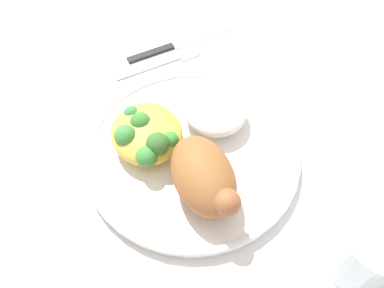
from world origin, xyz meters
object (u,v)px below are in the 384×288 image
(plate, at_px, (192,152))
(roasted_chicken, at_px, (204,177))
(rice_pile, at_px, (215,110))
(knife, at_px, (172,45))
(water_glass, at_px, (368,254))
(mac_cheese_with_broccoli, at_px, (146,134))
(fork, at_px, (163,62))

(plate, distance_m, roasted_chicken, 0.07)
(plate, xyz_separation_m, rice_pile, (-0.04, 0.05, 0.03))
(knife, xyz_separation_m, water_glass, (0.41, 0.07, 0.04))
(mac_cheese_with_broccoli, bearing_deg, knife, 151.92)
(roasted_chicken, xyz_separation_m, knife, (-0.27, 0.05, -0.05))
(plate, relative_size, roasted_chicken, 2.43)
(rice_pile, bearing_deg, plate, -52.34)
(mac_cheese_with_broccoli, xyz_separation_m, knife, (-0.18, 0.10, -0.04))
(mac_cheese_with_broccoli, relative_size, fork, 0.72)
(plate, xyz_separation_m, fork, (-0.18, 0.02, -0.01))
(plate, height_order, rice_pile, rice_pile)
(plate, height_order, mac_cheese_with_broccoli, mac_cheese_with_broccoli)
(mac_cheese_with_broccoli, relative_size, water_glass, 1.31)
(fork, bearing_deg, plate, -6.25)
(water_glass, bearing_deg, knife, -169.96)
(roasted_chicken, xyz_separation_m, mac_cheese_with_broccoli, (-0.09, -0.04, -0.01))
(roasted_chicken, distance_m, water_glass, 0.19)
(plate, relative_size, water_glass, 3.59)
(rice_pile, distance_m, water_glass, 0.25)
(mac_cheese_with_broccoli, xyz_separation_m, water_glass, (0.23, 0.17, -0.00))
(plate, height_order, roasted_chicken, roasted_chicken)
(plate, height_order, knife, plate)
(water_glass, bearing_deg, plate, -149.36)
(roasted_chicken, distance_m, knife, 0.28)
(water_glass, bearing_deg, roasted_chicken, -137.75)
(plate, bearing_deg, rice_pile, 127.66)
(roasted_chicken, height_order, knife, roasted_chicken)
(rice_pile, distance_m, mac_cheese_with_broccoli, 0.10)
(fork, height_order, water_glass, water_glass)
(plate, distance_m, fork, 0.18)
(roasted_chicken, distance_m, mac_cheese_with_broccoli, 0.10)
(roasted_chicken, distance_m, rice_pile, 0.11)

